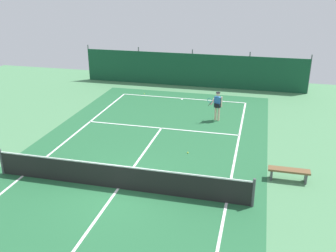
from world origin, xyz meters
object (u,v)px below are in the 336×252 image
object	(u,v)px
tennis_ball_near_player	(145,94)
tennis_ball_midcourt	(188,153)
tennis_player	(217,104)
tennis_net	(118,177)
parked_car	(156,65)
courtside_bench	(289,172)

from	to	relation	value
tennis_ball_near_player	tennis_ball_midcourt	xyz separation A→B (m)	(4.72, -8.55, 0.00)
tennis_player	tennis_net	bearing A→B (deg)	92.02
tennis_net	tennis_ball_near_player	xyz separation A→B (m)	(-2.76, 12.25, -0.48)
parked_car	courtside_bench	distance (m)	18.12
tennis_ball_near_player	parked_car	distance (m)	5.39
tennis_player	parked_car	size ratio (longest dim) A/B	0.39
parked_car	courtside_bench	world-z (taller)	parked_car
tennis_ball_midcourt	courtside_bench	distance (m)	4.60
tennis_player	tennis_ball_near_player	world-z (taller)	tennis_player
parked_car	tennis_ball_near_player	bearing A→B (deg)	94.92
tennis_ball_near_player	courtside_bench	world-z (taller)	courtside_bench
parked_car	courtside_bench	size ratio (longest dim) A/B	2.66
tennis_net	parked_car	bearing A→B (deg)	100.86
parked_car	courtside_bench	bearing A→B (deg)	120.63
tennis_net	tennis_ball_near_player	bearing A→B (deg)	102.68
tennis_player	courtside_bench	distance (m)	7.11
tennis_net	courtside_bench	size ratio (longest dim) A/B	6.33
tennis_net	tennis_ball_midcourt	xyz separation A→B (m)	(1.97, 3.70, -0.48)
tennis_ball_near_player	parked_car	size ratio (longest dim) A/B	0.02
courtside_bench	tennis_player	bearing A→B (deg)	120.56
tennis_ball_midcourt	parked_car	size ratio (longest dim) A/B	0.02
tennis_player	tennis_ball_near_player	bearing A→B (deg)	-15.63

